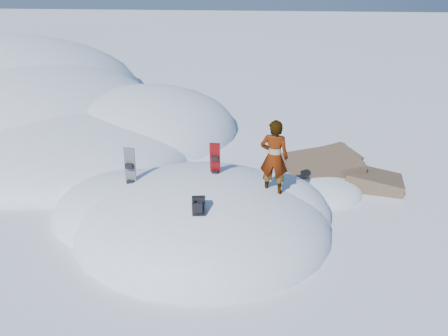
# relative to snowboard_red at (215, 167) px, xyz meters

# --- Properties ---
(ground) EXTENTS (120.00, 120.00, 0.00)m
(ground) POSITION_rel_snowboard_red_xyz_m (-0.32, -0.53, -1.64)
(ground) COLOR white
(ground) RESTS_ON ground
(snow_mound) EXTENTS (8.00, 6.00, 3.00)m
(snow_mound) POSITION_rel_snowboard_red_xyz_m (-0.50, -0.29, -1.64)
(snow_mound) COLOR white
(snow_mound) RESTS_ON ground
(snow_ridge) EXTENTS (21.50, 18.50, 6.40)m
(snow_ridge) POSITION_rel_snowboard_red_xyz_m (-10.76, 9.32, -1.64)
(snow_ridge) COLOR white
(snow_ridge) RESTS_ON ground
(rock_outcrop) EXTENTS (4.68, 4.41, 1.68)m
(rock_outcrop) POSITION_rel_snowboard_red_xyz_m (3.39, 2.48, -1.62)
(rock_outcrop) COLOR brown
(rock_outcrop) RESTS_ON ground
(snowboard_red) EXTENTS (0.28, 0.21, 1.48)m
(snowboard_red) POSITION_rel_snowboard_red_xyz_m (0.00, 0.00, 0.00)
(snowboard_red) COLOR red
(snowboard_red) RESTS_ON snow_mound
(snowboard_dark) EXTENTS (0.32, 0.22, 1.63)m
(snowboard_dark) POSITION_rel_snowboard_red_xyz_m (-2.26, -0.30, -0.21)
(snowboard_dark) COLOR black
(snowboard_dark) RESTS_ON snow_mound
(backpack) EXTENTS (0.34, 0.39, 0.51)m
(backpack) POSITION_rel_snowboard_red_xyz_m (-0.19, -1.89, -0.12)
(backpack) COLOR black
(backpack) RESTS_ON snow_mound
(gear_pile) EXTENTS (0.81, 0.62, 0.22)m
(gear_pile) POSITION_rel_snowboard_red_xyz_m (-2.73, -1.38, -1.53)
(gear_pile) COLOR black
(gear_pile) RESTS_ON ground
(person) EXTENTS (0.80, 0.60, 1.98)m
(person) POSITION_rel_snowboard_red_xyz_m (1.54, -0.46, 0.54)
(person) COLOR slate
(person) RESTS_ON snow_mound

